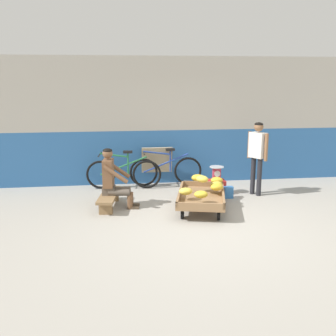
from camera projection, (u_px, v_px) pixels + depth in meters
name	position (u px, v px, depth m)	size (l,w,h in m)	color
ground_plane	(206.00, 227.00, 6.43)	(80.00, 80.00, 0.00)	#A39E93
back_wall	(179.00, 121.00, 9.01)	(16.00, 0.30, 2.88)	#2D609E
banana_cart	(201.00, 197.00, 7.22)	(1.15, 1.60, 0.36)	#8E6B47
banana_pile	(206.00, 185.00, 7.25)	(1.00, 1.11, 0.27)	gold
low_bench	(109.00, 197.00, 7.37)	(0.46, 1.13, 0.27)	olive
vendor_seated	(113.00, 178.00, 7.29)	(0.71, 0.53, 1.14)	brown
plastic_crate	(216.00, 187.00, 8.25)	(0.36, 0.28, 0.30)	red
weighing_scale	(217.00, 173.00, 8.18)	(0.30, 0.30, 0.29)	#28282D
bicycle_near_left	(124.00, 173.00, 8.59)	(1.66, 0.48, 0.86)	black
bicycle_far_left	(166.00, 170.00, 8.86)	(1.66, 0.48, 0.86)	black
sign_board	(157.00, 165.00, 8.99)	(0.70, 0.26, 0.88)	#C6B289
customer_adult	(257.00, 150.00, 8.00)	(0.34, 0.42, 1.53)	#232328
shopping_bag	(228.00, 192.00, 7.96)	(0.18, 0.12, 0.24)	#3370B7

